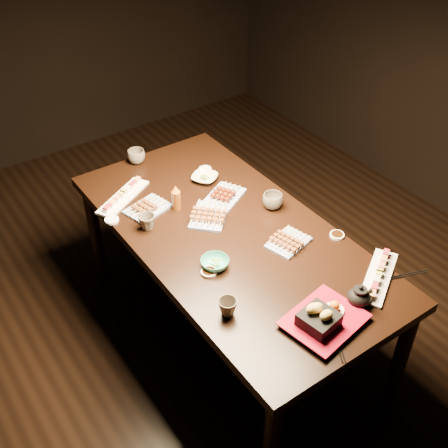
{
  "coord_description": "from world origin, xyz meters",
  "views": [
    {
      "loc": [
        -1.24,
        -1.73,
        2.49
      ],
      "look_at": [
        0.02,
        0.06,
        0.77
      ],
      "focal_mm": 45.0,
      "sensor_mm": 36.0,
      "label": 1
    }
  ],
  "objects_px": {
    "teapot": "(359,295)",
    "condiment_bottle": "(176,197)",
    "teacup_far_right": "(136,157)",
    "sushi_platter_far": "(123,195)",
    "yakitori_plate_left": "(147,206)",
    "edamame_bowl_green": "(215,263)",
    "sushi_platter_near": "(379,274)",
    "tempura_tray": "(325,313)",
    "teacup_near_left": "(228,307)",
    "yakitori_plate_center": "(209,213)",
    "teacup_mid_right": "(273,201)",
    "dining_table": "(229,287)",
    "edamame_bowl_cream": "(205,178)",
    "teacup_far_left": "(147,222)",
    "yakitori_plate_right": "(289,240)"
  },
  "relations": [
    {
      "from": "yakitori_plate_right",
      "to": "teacup_far_right",
      "type": "height_order",
      "value": "teacup_far_right"
    },
    {
      "from": "edamame_bowl_cream",
      "to": "teapot",
      "type": "height_order",
      "value": "teapot"
    },
    {
      "from": "sushi_platter_near",
      "to": "edamame_bowl_green",
      "type": "relative_size",
      "value": 2.84
    },
    {
      "from": "yakitori_plate_center",
      "to": "teacup_far_left",
      "type": "height_order",
      "value": "teacup_far_left"
    },
    {
      "from": "edamame_bowl_green",
      "to": "edamame_bowl_cream",
      "type": "xyz_separation_m",
      "value": [
        0.35,
        0.62,
        -0.0
      ]
    },
    {
      "from": "yakitori_plate_center",
      "to": "teacup_mid_right",
      "type": "relative_size",
      "value": 2.21
    },
    {
      "from": "sushi_platter_far",
      "to": "teacup_far_right",
      "type": "xyz_separation_m",
      "value": [
        0.23,
        0.27,
        0.02
      ]
    },
    {
      "from": "teacup_mid_right",
      "to": "teapot",
      "type": "distance_m",
      "value": 0.76
    },
    {
      "from": "teapot",
      "to": "condiment_bottle",
      "type": "bearing_deg",
      "value": 110.93
    },
    {
      "from": "edamame_bowl_green",
      "to": "teacup_far_right",
      "type": "relative_size",
      "value": 1.28
    },
    {
      "from": "dining_table",
      "to": "yakitori_plate_left",
      "type": "relative_size",
      "value": 8.38
    },
    {
      "from": "sushi_platter_near",
      "to": "condiment_bottle",
      "type": "xyz_separation_m",
      "value": [
        -0.47,
        0.96,
        0.05
      ]
    },
    {
      "from": "yakitori_plate_center",
      "to": "condiment_bottle",
      "type": "height_order",
      "value": "condiment_bottle"
    },
    {
      "from": "teacup_far_left",
      "to": "teapot",
      "type": "relative_size",
      "value": 0.7
    },
    {
      "from": "yakitori_plate_left",
      "to": "edamame_bowl_cream",
      "type": "distance_m",
      "value": 0.4
    },
    {
      "from": "sushi_platter_far",
      "to": "tempura_tray",
      "type": "bearing_deg",
      "value": 72.87
    },
    {
      "from": "edamame_bowl_green",
      "to": "teacup_near_left",
      "type": "xyz_separation_m",
      "value": [
        -0.12,
        -0.27,
        0.02
      ]
    },
    {
      "from": "edamame_bowl_green",
      "to": "sushi_platter_near",
      "type": "bearing_deg",
      "value": -40.97
    },
    {
      "from": "condiment_bottle",
      "to": "teacup_far_right",
      "type": "bearing_deg",
      "value": 85.27
    },
    {
      "from": "teapot",
      "to": "teacup_far_right",
      "type": "bearing_deg",
      "value": 104.35
    },
    {
      "from": "yakitori_plate_left",
      "to": "sushi_platter_near",
      "type": "bearing_deg",
      "value": -74.37
    },
    {
      "from": "condiment_bottle",
      "to": "edamame_bowl_green",
      "type": "bearing_deg",
      "value": -100.35
    },
    {
      "from": "teacup_near_left",
      "to": "condiment_bottle",
      "type": "height_order",
      "value": "condiment_bottle"
    },
    {
      "from": "yakitori_plate_left",
      "to": "tempura_tray",
      "type": "distance_m",
      "value": 1.12
    },
    {
      "from": "sushi_platter_far",
      "to": "teacup_far_right",
      "type": "height_order",
      "value": "teacup_far_right"
    },
    {
      "from": "teacup_far_left",
      "to": "dining_table",
      "type": "bearing_deg",
      "value": -39.48
    },
    {
      "from": "dining_table",
      "to": "sushi_platter_near",
      "type": "relative_size",
      "value": 4.85
    },
    {
      "from": "edamame_bowl_green",
      "to": "teacup_near_left",
      "type": "relative_size",
      "value": 1.6
    },
    {
      "from": "edamame_bowl_cream",
      "to": "tempura_tray",
      "type": "distance_m",
      "value": 1.17
    },
    {
      "from": "teacup_near_left",
      "to": "yakitori_plate_center",
      "type": "bearing_deg",
      "value": 62.82
    },
    {
      "from": "teacup_near_left",
      "to": "teapot",
      "type": "distance_m",
      "value": 0.56
    },
    {
      "from": "sushi_platter_far",
      "to": "yakitori_plate_left",
      "type": "xyz_separation_m",
      "value": [
        0.06,
        -0.17,
        0.01
      ]
    },
    {
      "from": "condiment_bottle",
      "to": "sushi_platter_far",
      "type": "bearing_deg",
      "value": 127.37
    },
    {
      "from": "yakitori_plate_left",
      "to": "edamame_bowl_green",
      "type": "xyz_separation_m",
      "value": [
        0.04,
        -0.56,
        -0.01
      ]
    },
    {
      "from": "yakitori_plate_left",
      "to": "teacup_near_left",
      "type": "height_order",
      "value": "teacup_near_left"
    },
    {
      "from": "yakitori_plate_left",
      "to": "condiment_bottle",
      "type": "height_order",
      "value": "condiment_bottle"
    },
    {
      "from": "sushi_platter_near",
      "to": "tempura_tray",
      "type": "height_order",
      "value": "tempura_tray"
    },
    {
      "from": "dining_table",
      "to": "edamame_bowl_green",
      "type": "distance_m",
      "value": 0.47
    },
    {
      "from": "edamame_bowl_green",
      "to": "teacup_mid_right",
      "type": "height_order",
      "value": "teacup_mid_right"
    },
    {
      "from": "edamame_bowl_green",
      "to": "tempura_tray",
      "type": "xyz_separation_m",
      "value": [
        0.17,
        -0.54,
        0.04
      ]
    },
    {
      "from": "yakitori_plate_center",
      "to": "yakitori_plate_left",
      "type": "xyz_separation_m",
      "value": [
        -0.23,
        0.24,
        -0.0
      ]
    },
    {
      "from": "teacup_far_right",
      "to": "sushi_platter_far",
      "type": "bearing_deg",
      "value": -129.81
    },
    {
      "from": "tempura_tray",
      "to": "teacup_mid_right",
      "type": "height_order",
      "value": "tempura_tray"
    },
    {
      "from": "sushi_platter_near",
      "to": "yakitori_plate_left",
      "type": "xyz_separation_m",
      "value": [
        -0.6,
        1.04,
        0.0
      ]
    },
    {
      "from": "edamame_bowl_green",
      "to": "sushi_platter_far",
      "type": "bearing_deg",
      "value": 97.74
    },
    {
      "from": "dining_table",
      "to": "teacup_near_left",
      "type": "height_order",
      "value": "teacup_near_left"
    },
    {
      "from": "yakitori_plate_left",
      "to": "tempura_tray",
      "type": "relative_size",
      "value": 0.68
    },
    {
      "from": "edamame_bowl_cream",
      "to": "teacup_near_left",
      "type": "relative_size",
      "value": 1.69
    },
    {
      "from": "dining_table",
      "to": "teacup_far_right",
      "type": "xyz_separation_m",
      "value": [
        -0.07,
        0.84,
        0.42
      ]
    },
    {
      "from": "sushi_platter_near",
      "to": "teapot",
      "type": "height_order",
      "value": "teapot"
    }
  ]
}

